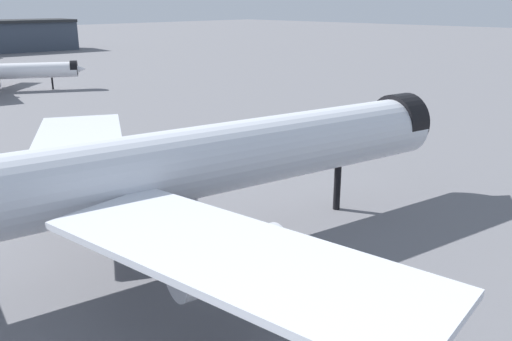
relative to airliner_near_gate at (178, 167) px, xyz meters
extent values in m
plane|color=slate|center=(2.78, -0.46, -7.90)|extent=(900.00, 900.00, 0.00)
cylinder|color=silver|center=(0.38, -0.08, 0.14)|extent=(56.27, 17.52, 6.18)
cone|color=silver|center=(27.88, -5.81, 0.14)|extent=(7.89, 7.32, 6.06)
cylinder|color=black|center=(26.67, -5.56, 0.60)|extent=(4.00, 6.68, 6.24)
cube|color=silver|center=(-0.66, 16.21, -0.63)|extent=(20.36, 26.41, 0.49)
cylinder|color=#B7BAC1|center=(0.04, 12.96, -2.67)|extent=(8.39, 4.93, 3.40)
cube|color=silver|center=(-7.09, -14.59, -0.63)|extent=(11.68, 26.11, 0.49)
cylinder|color=#B7BAC1|center=(-5.15, -11.90, -2.67)|extent=(8.39, 4.93, 3.40)
cylinder|color=black|center=(17.98, -3.75, -5.42)|extent=(0.74, 0.74, 4.94)
cylinder|color=black|center=(-1.71, 3.67, -5.42)|extent=(0.74, 0.74, 4.94)
cylinder|color=black|center=(-3.04, -2.68, -5.42)|extent=(0.74, 0.74, 4.94)
cylinder|color=white|center=(24.54, 102.06, -2.99)|extent=(31.93, 21.29, 3.78)
cone|color=white|center=(39.53, 93.03, -2.99)|extent=(5.47, 5.31, 3.70)
cylinder|color=black|center=(38.88, 93.42, -2.70)|extent=(3.42, 4.14, 3.81)
cylinder|color=#B7BAC1|center=(27.00, 109.76, -4.70)|extent=(5.27, 4.31, 2.08)
cylinder|color=black|center=(34.13, 96.28, -6.38)|extent=(0.45, 0.45, 3.02)
cube|color=black|center=(30.09, 21.91, -7.40)|extent=(3.58, 2.90, 0.30)
cube|color=red|center=(29.24, 21.47, -6.65)|extent=(1.87, 2.01, 1.20)
cube|color=#1E2D38|center=(28.73, 21.20, -6.41)|extent=(0.69, 1.23, 0.60)
cube|color=red|center=(30.61, 22.18, -6.80)|extent=(2.44, 2.31, 0.90)
cylinder|color=black|center=(29.47, 20.68, -7.55)|extent=(0.75, 0.57, 0.70)
cylinder|color=black|center=(28.73, 22.10, -7.55)|extent=(0.75, 0.57, 0.70)
cylinder|color=black|center=(31.46, 21.72, -7.55)|extent=(0.75, 0.57, 0.70)
cylinder|color=black|center=(30.72, 23.14, -7.55)|extent=(0.75, 0.57, 0.70)
camera|label=1|loc=(-26.33, -35.13, 13.47)|focal=37.52mm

